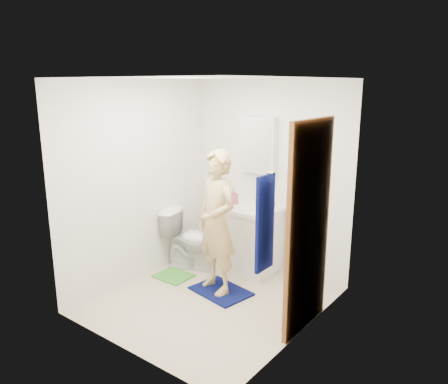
# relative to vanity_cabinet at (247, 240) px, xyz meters

# --- Properties ---
(floor) EXTENTS (2.20, 2.40, 0.02)m
(floor) POSITION_rel_vanity_cabinet_xyz_m (0.15, -0.91, -0.41)
(floor) COLOR beige
(floor) RESTS_ON ground
(ceiling) EXTENTS (2.20, 2.40, 0.02)m
(ceiling) POSITION_rel_vanity_cabinet_xyz_m (0.15, -0.91, 2.01)
(ceiling) COLOR white
(ceiling) RESTS_ON ground
(wall_back) EXTENTS (2.20, 0.02, 2.40)m
(wall_back) POSITION_rel_vanity_cabinet_xyz_m (0.15, 0.30, 0.80)
(wall_back) COLOR white
(wall_back) RESTS_ON ground
(wall_front) EXTENTS (2.20, 0.02, 2.40)m
(wall_front) POSITION_rel_vanity_cabinet_xyz_m (0.15, -2.12, 0.80)
(wall_front) COLOR white
(wall_front) RESTS_ON ground
(wall_left) EXTENTS (0.02, 2.40, 2.40)m
(wall_left) POSITION_rel_vanity_cabinet_xyz_m (-0.96, -0.91, 0.80)
(wall_left) COLOR white
(wall_left) RESTS_ON ground
(wall_right) EXTENTS (0.02, 2.40, 2.40)m
(wall_right) POSITION_rel_vanity_cabinet_xyz_m (1.26, -0.91, 0.80)
(wall_right) COLOR white
(wall_right) RESTS_ON ground
(vanity_cabinet) EXTENTS (0.75, 0.55, 0.80)m
(vanity_cabinet) POSITION_rel_vanity_cabinet_xyz_m (0.00, 0.00, 0.00)
(vanity_cabinet) COLOR white
(vanity_cabinet) RESTS_ON floor
(countertop) EXTENTS (0.79, 0.59, 0.05)m
(countertop) POSITION_rel_vanity_cabinet_xyz_m (0.00, 0.00, 0.43)
(countertop) COLOR white
(countertop) RESTS_ON vanity_cabinet
(sink_basin) EXTENTS (0.40, 0.40, 0.03)m
(sink_basin) POSITION_rel_vanity_cabinet_xyz_m (0.00, 0.00, 0.44)
(sink_basin) COLOR white
(sink_basin) RESTS_ON countertop
(faucet) EXTENTS (0.03, 0.03, 0.12)m
(faucet) POSITION_rel_vanity_cabinet_xyz_m (0.00, 0.18, 0.51)
(faucet) COLOR silver
(faucet) RESTS_ON countertop
(medicine_cabinet) EXTENTS (0.50, 0.12, 0.70)m
(medicine_cabinet) POSITION_rel_vanity_cabinet_xyz_m (0.00, 0.22, 1.20)
(medicine_cabinet) COLOR white
(medicine_cabinet) RESTS_ON wall_back
(mirror_panel) EXTENTS (0.46, 0.01, 0.66)m
(mirror_panel) POSITION_rel_vanity_cabinet_xyz_m (0.00, 0.16, 1.20)
(mirror_panel) COLOR white
(mirror_panel) RESTS_ON wall_back
(door) EXTENTS (0.05, 0.80, 2.05)m
(door) POSITION_rel_vanity_cabinet_xyz_m (1.22, -0.76, 0.62)
(door) COLOR #935828
(door) RESTS_ON ground
(door_knob) EXTENTS (0.07, 0.07, 0.07)m
(door_knob) POSITION_rel_vanity_cabinet_xyz_m (1.18, -1.08, 0.55)
(door_knob) COLOR gold
(door_knob) RESTS_ON door
(towel) EXTENTS (0.03, 0.24, 0.80)m
(towel) POSITION_rel_vanity_cabinet_xyz_m (1.18, -1.48, 0.85)
(towel) COLOR #08104E
(towel) RESTS_ON wall_right
(towel_hook) EXTENTS (0.06, 0.02, 0.02)m
(towel_hook) POSITION_rel_vanity_cabinet_xyz_m (1.22, -1.48, 1.27)
(towel_hook) COLOR silver
(towel_hook) RESTS_ON wall_right
(toilet) EXTENTS (0.86, 0.66, 0.78)m
(toilet) POSITION_rel_vanity_cabinet_xyz_m (-0.61, -0.35, -0.01)
(toilet) COLOR white
(toilet) RESTS_ON floor
(bath_mat) EXTENTS (0.73, 0.58, 0.02)m
(bath_mat) POSITION_rel_vanity_cabinet_xyz_m (0.12, -0.70, -0.39)
(bath_mat) COLOR #08104E
(bath_mat) RESTS_ON floor
(green_rug) EXTENTS (0.43, 0.36, 0.02)m
(green_rug) POSITION_rel_vanity_cabinet_xyz_m (-0.60, -0.74, -0.39)
(green_rug) COLOR green
(green_rug) RESTS_ON floor
(soap_dispenser) EXTENTS (0.12, 0.12, 0.21)m
(soap_dispenser) POSITION_rel_vanity_cabinet_xyz_m (-0.20, -0.02, 0.55)
(soap_dispenser) COLOR #B6546F
(soap_dispenser) RESTS_ON countertop
(toothbrush_cup) EXTENTS (0.15, 0.15, 0.09)m
(toothbrush_cup) POSITION_rel_vanity_cabinet_xyz_m (0.28, 0.10, 0.50)
(toothbrush_cup) COLOR #813F8C
(toothbrush_cup) RESTS_ON countertop
(man) EXTENTS (0.69, 0.56, 1.64)m
(man) POSITION_rel_vanity_cabinet_xyz_m (0.07, -0.71, 0.44)
(man) COLOR tan
(man) RESTS_ON bath_mat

